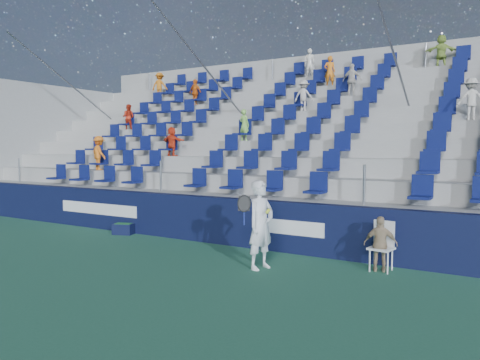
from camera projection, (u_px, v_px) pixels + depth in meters
ground at (157, 275)px, 9.15m from camera, size 70.00×70.00×0.00m
sponsor_wall at (241, 222)px, 11.79m from camera, size 24.00×0.32×1.20m
grandstand at (317, 158)px, 16.03m from camera, size 24.00×8.17×6.63m
tennis_player at (261, 225)px, 9.55m from camera, size 0.69×0.74×1.82m
line_judge_chair at (383, 242)px, 9.47m from camera, size 0.51×0.52×1.00m
line_judge at (381, 244)px, 9.34m from camera, size 0.70×0.43×1.12m
ball_bin at (124, 228)px, 13.40m from camera, size 0.65×0.53×0.31m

